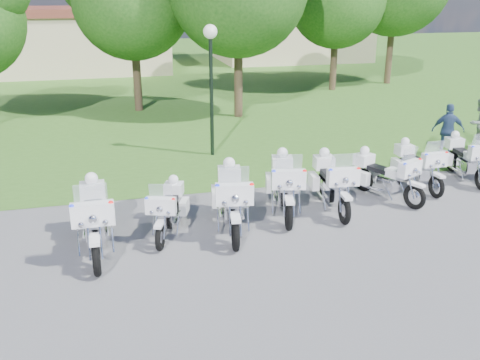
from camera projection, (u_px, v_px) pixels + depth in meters
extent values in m
plane|color=slate|center=(270.00, 236.00, 11.98)|extent=(100.00, 100.00, 0.00)
cube|color=#386921|center=(153.00, 70.00, 36.62)|extent=(100.00, 48.00, 0.01)
torus|color=black|center=(96.00, 258.00, 10.24)|extent=(0.15, 0.75, 0.75)
torus|color=black|center=(95.00, 219.00, 11.96)|extent=(0.15, 0.75, 0.75)
cube|color=white|center=(95.00, 240.00, 10.08)|extent=(0.21, 0.49, 0.08)
cube|color=white|center=(92.00, 214.00, 10.20)|extent=(0.81, 0.28, 0.45)
cube|color=silver|center=(90.00, 194.00, 10.13)|extent=(0.63, 0.14, 0.42)
sphere|color=red|center=(111.00, 203.00, 10.15)|extent=(0.10, 0.10, 0.10)
sphere|color=#1426E5|center=(72.00, 207.00, 9.98)|extent=(0.10, 0.10, 0.10)
cube|color=silver|center=(95.00, 230.00, 11.07)|extent=(0.39, 0.63, 0.38)
cube|color=white|center=(94.00, 218.00, 10.70)|extent=(0.36, 0.58, 0.25)
cube|color=black|center=(93.00, 208.00, 11.25)|extent=(0.39, 0.70, 0.13)
cube|color=white|center=(110.00, 212.00, 11.83)|extent=(0.21, 0.58, 0.40)
cube|color=white|center=(79.00, 216.00, 11.66)|extent=(0.21, 0.58, 0.40)
cube|color=white|center=(93.00, 191.00, 11.77)|extent=(0.54, 0.45, 0.36)
sphere|color=white|center=(91.00, 179.00, 11.67)|extent=(0.29, 0.29, 0.29)
torus|color=black|center=(160.00, 237.00, 11.25)|extent=(0.30, 0.60, 0.59)
torus|color=black|center=(175.00, 210.00, 12.66)|extent=(0.30, 0.60, 0.59)
cube|color=white|center=(159.00, 224.00, 11.13)|extent=(0.28, 0.42, 0.06)
cube|color=white|center=(161.00, 206.00, 11.22)|extent=(0.67, 0.41, 0.35)
cube|color=silver|center=(161.00, 191.00, 11.17)|extent=(0.50, 0.26, 0.33)
sphere|color=red|center=(173.00, 200.00, 11.09)|extent=(0.08, 0.08, 0.08)
sphere|color=#1426E5|center=(147.00, 199.00, 11.14)|extent=(0.08, 0.08, 0.08)
cube|color=silver|center=(168.00, 218.00, 11.93)|extent=(0.45, 0.57, 0.30)
cube|color=white|center=(165.00, 209.00, 11.63)|extent=(0.42, 0.53, 0.19)
cube|color=black|center=(170.00, 202.00, 12.08)|extent=(0.46, 0.62, 0.11)
cube|color=white|center=(184.00, 206.00, 12.46)|extent=(0.30, 0.49, 0.32)
cube|color=white|center=(162.00, 206.00, 12.50)|extent=(0.30, 0.49, 0.32)
cube|color=white|center=(174.00, 189.00, 12.51)|extent=(0.52, 0.47, 0.28)
sphere|color=white|center=(173.00, 179.00, 12.43)|extent=(0.23, 0.23, 0.23)
torus|color=black|center=(235.00, 234.00, 11.22)|extent=(0.26, 0.76, 0.75)
torus|color=black|center=(229.00, 201.00, 13.00)|extent=(0.26, 0.76, 0.75)
cube|color=white|center=(235.00, 217.00, 11.07)|extent=(0.28, 0.52, 0.08)
cube|color=white|center=(234.00, 194.00, 11.19)|extent=(0.84, 0.40, 0.45)
cube|color=silver|center=(234.00, 175.00, 11.12)|extent=(0.64, 0.24, 0.42)
sphere|color=red|center=(252.00, 185.00, 11.08)|extent=(0.10, 0.10, 0.10)
sphere|color=#1426E5|center=(217.00, 186.00, 11.03)|extent=(0.10, 0.10, 0.10)
cube|color=silver|center=(232.00, 210.00, 12.08)|extent=(0.48, 0.68, 0.38)
cube|color=white|center=(233.00, 199.00, 11.70)|extent=(0.45, 0.63, 0.25)
cube|color=black|center=(231.00, 190.00, 12.27)|extent=(0.49, 0.74, 0.13)
cube|color=white|center=(244.00, 195.00, 12.80)|extent=(0.29, 0.61, 0.40)
cube|color=white|center=(216.00, 196.00, 12.75)|extent=(0.29, 0.61, 0.40)
cube|color=white|center=(229.00, 175.00, 12.81)|extent=(0.60, 0.53, 0.36)
sphere|color=white|center=(229.00, 163.00, 12.71)|extent=(0.29, 0.29, 0.29)
torus|color=black|center=(289.00, 215.00, 12.19)|extent=(0.30, 0.74, 0.73)
torus|color=black|center=(282.00, 187.00, 13.92)|extent=(0.30, 0.74, 0.73)
cube|color=white|center=(289.00, 200.00, 12.04)|extent=(0.30, 0.51, 0.08)
cube|color=white|center=(289.00, 179.00, 12.16)|extent=(0.82, 0.43, 0.43)
cube|color=silver|center=(289.00, 163.00, 12.09)|extent=(0.62, 0.27, 0.41)
sphere|color=red|center=(305.00, 172.00, 12.04)|extent=(0.10, 0.10, 0.10)
sphere|color=#1426E5|center=(274.00, 172.00, 12.03)|extent=(0.10, 0.10, 0.10)
cube|color=silver|center=(285.00, 195.00, 13.03)|extent=(0.50, 0.68, 0.37)
cube|color=white|center=(286.00, 184.00, 12.66)|extent=(0.47, 0.63, 0.24)
cube|color=black|center=(284.00, 177.00, 13.22)|extent=(0.51, 0.74, 0.13)
cube|color=white|center=(295.00, 182.00, 13.71)|extent=(0.32, 0.59, 0.39)
cube|color=white|center=(270.00, 183.00, 13.70)|extent=(0.32, 0.59, 0.39)
cube|color=white|center=(282.00, 163.00, 13.74)|extent=(0.61, 0.54, 0.35)
sphere|color=white|center=(282.00, 153.00, 13.64)|extent=(0.28, 0.28, 0.28)
torus|color=black|center=(344.00, 210.00, 12.50)|extent=(0.21, 0.70, 0.69)
torus|color=black|center=(323.00, 185.00, 14.14)|extent=(0.21, 0.70, 0.69)
cube|color=white|center=(346.00, 196.00, 12.36)|extent=(0.23, 0.47, 0.07)
cube|color=white|center=(343.00, 177.00, 12.47)|extent=(0.77, 0.33, 0.41)
cube|color=silver|center=(343.00, 161.00, 12.41)|extent=(0.59, 0.19, 0.39)
sphere|color=red|center=(358.00, 169.00, 12.39)|extent=(0.09, 0.09, 0.09)
sphere|color=#1426E5|center=(331.00, 170.00, 12.30)|extent=(0.09, 0.09, 0.09)
cube|color=silver|center=(333.00, 192.00, 13.30)|extent=(0.41, 0.61, 0.35)
cube|color=white|center=(337.00, 181.00, 12.94)|extent=(0.39, 0.57, 0.23)
cube|color=black|center=(330.00, 175.00, 13.47)|extent=(0.42, 0.67, 0.12)
cube|color=white|center=(336.00, 180.00, 13.98)|extent=(0.24, 0.55, 0.37)
cube|color=white|center=(313.00, 181.00, 13.89)|extent=(0.24, 0.55, 0.37)
cube|color=white|center=(324.00, 162.00, 13.96)|extent=(0.54, 0.46, 0.33)
sphere|color=white|center=(324.00, 152.00, 13.87)|extent=(0.27, 0.27, 0.27)
torus|color=black|center=(414.00, 197.00, 13.36)|extent=(0.37, 0.64, 0.65)
torus|color=black|center=(363.00, 179.00, 14.58)|extent=(0.37, 0.64, 0.65)
cube|color=white|center=(417.00, 184.00, 13.23)|extent=(0.33, 0.46, 0.07)
cube|color=white|center=(410.00, 168.00, 13.29)|extent=(0.73, 0.49, 0.39)
cube|color=silver|center=(409.00, 155.00, 13.22)|extent=(0.54, 0.32, 0.36)
sphere|color=red|center=(420.00, 160.00, 13.37)|extent=(0.09, 0.09, 0.09)
sphere|color=#1426E5|center=(405.00, 164.00, 13.01)|extent=(0.09, 0.09, 0.09)
cube|color=silver|center=(388.00, 183.00, 13.95)|extent=(0.51, 0.63, 0.33)
cube|color=white|center=(396.00, 174.00, 13.66)|extent=(0.48, 0.58, 0.21)
cube|color=black|center=(380.00, 169.00, 14.06)|extent=(0.54, 0.68, 0.12)
cube|color=white|center=(375.00, 173.00, 14.59)|extent=(0.36, 0.53, 0.35)
cube|color=white|center=(361.00, 177.00, 14.26)|extent=(0.36, 0.53, 0.35)
cube|color=white|center=(364.00, 159.00, 14.41)|extent=(0.58, 0.54, 0.31)
sphere|color=white|center=(365.00, 150.00, 14.33)|extent=(0.25, 0.25, 0.25)
torus|color=black|center=(436.00, 187.00, 14.08)|extent=(0.14, 0.63, 0.63)
torus|color=black|center=(403.00, 168.00, 15.53)|extent=(0.14, 0.63, 0.63)
cube|color=white|center=(438.00, 175.00, 13.95)|extent=(0.18, 0.42, 0.07)
cube|color=white|center=(434.00, 160.00, 14.05)|extent=(0.68, 0.25, 0.38)
cube|color=silver|center=(435.00, 147.00, 13.99)|extent=(0.53, 0.13, 0.35)
sphere|color=red|center=(447.00, 153.00, 14.01)|extent=(0.08, 0.08, 0.08)
sphere|color=#1426E5|center=(427.00, 155.00, 13.86)|extent=(0.08, 0.08, 0.08)
cube|color=silver|center=(419.00, 173.00, 14.78)|extent=(0.33, 0.54, 0.32)
cube|color=white|center=(425.00, 164.00, 14.47)|extent=(0.32, 0.50, 0.21)
cube|color=black|center=(414.00, 159.00, 14.93)|extent=(0.34, 0.59, 0.11)
cube|color=white|center=(415.00, 164.00, 15.42)|extent=(0.18, 0.49, 0.34)
cube|color=white|center=(397.00, 165.00, 15.27)|extent=(0.18, 0.49, 0.34)
cube|color=white|center=(404.00, 150.00, 15.36)|extent=(0.46, 0.39, 0.30)
sphere|color=white|center=(405.00, 141.00, 15.28)|extent=(0.24, 0.24, 0.24)
torus|color=black|center=(452.00, 161.00, 16.15)|extent=(0.20, 0.65, 0.64)
sphere|color=#1426E5|center=(473.00, 147.00, 14.44)|extent=(0.09, 0.09, 0.09)
cube|color=silver|center=(467.00, 166.00, 15.36)|extent=(0.39, 0.57, 0.33)
cube|color=white|center=(473.00, 157.00, 15.04)|extent=(0.36, 0.53, 0.21)
cube|color=black|center=(463.00, 152.00, 15.53)|extent=(0.39, 0.63, 0.12)
cube|color=white|center=(464.00, 157.00, 15.99)|extent=(0.23, 0.52, 0.35)
cube|color=white|center=(446.00, 158.00, 15.92)|extent=(0.23, 0.52, 0.35)
cube|color=white|center=(454.00, 143.00, 15.98)|extent=(0.50, 0.43, 0.31)
sphere|color=white|center=(455.00, 135.00, 15.90)|extent=(0.25, 0.25, 0.25)
cylinder|color=black|center=(211.00, 98.00, 17.19)|extent=(0.12, 0.12, 3.83)
sphere|color=white|center=(210.00, 32.00, 16.49)|extent=(0.44, 0.44, 0.44)
cylinder|color=#38281C|center=(137.00, 72.00, 23.80)|extent=(0.36, 0.36, 3.51)
sphere|color=#194A15|center=(132.00, 0.00, 22.78)|extent=(5.11, 5.11, 5.11)
cylinder|color=#38281C|center=(238.00, 71.00, 22.58)|extent=(0.36, 0.36, 3.91)
cylinder|color=#38281C|center=(334.00, 58.00, 28.80)|extent=(0.36, 0.36, 3.45)
sphere|color=#194A15|center=(337.00, 0.00, 27.79)|extent=(5.02, 5.02, 5.02)
cylinder|color=#38281C|center=(390.00, 47.00, 30.69)|extent=(0.36, 0.36, 4.16)
cube|color=#C9B991|center=(59.00, 44.00, 35.54)|extent=(14.00, 8.00, 3.60)
cube|color=brown|center=(56.00, 11.00, 34.85)|extent=(14.56, 8.32, 0.50)
cube|color=#C9B991|center=(291.00, 36.00, 41.30)|extent=(11.00, 7.00, 3.60)
cube|color=brown|center=(292.00, 8.00, 40.61)|extent=(11.44, 7.28, 0.50)
imported|color=gray|center=(479.00, 123.00, 18.38)|extent=(0.98, 0.85, 1.72)
imported|color=navy|center=(448.00, 130.00, 17.43)|extent=(1.11, 0.80, 1.75)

